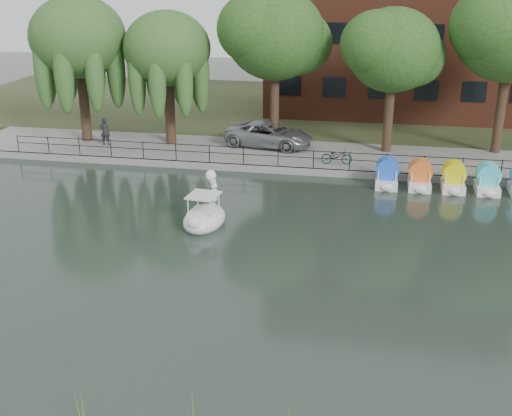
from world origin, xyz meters
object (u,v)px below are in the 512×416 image
(bicycle, at_px, (337,155))
(pedestrian, at_px, (105,129))
(swan_boat, at_px, (205,214))
(minivan, at_px, (269,133))

(bicycle, distance_m, pedestrian, 14.67)
(pedestrian, xyz_separation_m, swan_boat, (9.36, -10.84, -0.88))
(bicycle, distance_m, swan_boat, 10.74)
(bicycle, relative_size, swan_boat, 0.58)
(minivan, height_order, swan_boat, swan_boat)
(bicycle, relative_size, pedestrian, 0.87)
(bicycle, height_order, swan_boat, swan_boat)
(bicycle, bearing_deg, swan_boat, 145.31)
(minivan, distance_m, swan_boat, 12.42)
(bicycle, bearing_deg, pedestrian, 78.74)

